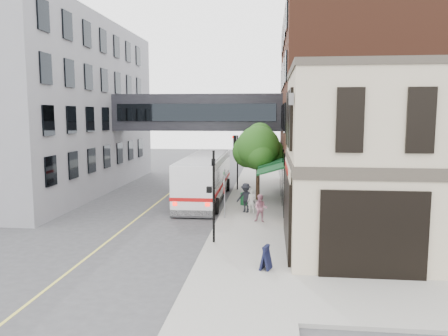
% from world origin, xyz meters
% --- Properties ---
extents(ground, '(120.00, 120.00, 0.00)m').
position_xyz_m(ground, '(0.00, 0.00, 0.00)').
color(ground, '#38383A').
rests_on(ground, ground).
extents(sidewalk_main, '(4.00, 60.00, 0.15)m').
position_xyz_m(sidewalk_main, '(2.00, 14.00, 0.07)').
color(sidewalk_main, gray).
rests_on(sidewalk_main, ground).
extents(corner_building, '(10.19, 8.12, 8.45)m').
position_xyz_m(corner_building, '(8.97, 2.00, 4.21)').
color(corner_building, '#BDAB90').
rests_on(corner_building, ground).
extents(brick_building, '(13.76, 18.00, 14.00)m').
position_xyz_m(brick_building, '(9.98, 15.00, 6.99)').
color(brick_building, '#482316').
rests_on(brick_building, ground).
extents(opposite_building, '(14.00, 24.00, 14.00)m').
position_xyz_m(opposite_building, '(-17.00, 16.00, 7.00)').
color(opposite_building, slate).
rests_on(opposite_building, ground).
extents(skyway_bridge, '(14.00, 3.18, 3.00)m').
position_xyz_m(skyway_bridge, '(-3.00, 18.00, 6.50)').
color(skyway_bridge, black).
rests_on(skyway_bridge, ground).
extents(traffic_signal_near, '(0.44, 0.22, 4.60)m').
position_xyz_m(traffic_signal_near, '(0.37, 2.00, 2.98)').
color(traffic_signal_near, black).
rests_on(traffic_signal_near, sidewalk_main).
extents(traffic_signal_far, '(0.53, 0.28, 4.50)m').
position_xyz_m(traffic_signal_far, '(0.26, 17.00, 3.34)').
color(traffic_signal_far, black).
rests_on(traffic_signal_far, sidewalk_main).
extents(street_sign_pole, '(0.08, 0.75, 3.00)m').
position_xyz_m(street_sign_pole, '(0.39, 7.00, 1.93)').
color(street_sign_pole, gray).
rests_on(street_sign_pole, sidewalk_main).
extents(street_tree, '(3.80, 3.20, 5.60)m').
position_xyz_m(street_tree, '(2.19, 13.22, 3.91)').
color(street_tree, '#382619').
rests_on(street_tree, sidewalk_main).
extents(lane_marking, '(0.12, 40.00, 0.01)m').
position_xyz_m(lane_marking, '(-5.00, 10.00, 0.01)').
color(lane_marking, '#D8CC4C').
rests_on(lane_marking, ground).
extents(bus, '(3.06, 12.17, 3.27)m').
position_xyz_m(bus, '(-1.71, 13.08, 1.83)').
color(bus, white).
rests_on(bus, ground).
extents(pedestrian_a, '(0.61, 0.45, 1.51)m').
position_xyz_m(pedestrian_a, '(1.95, 8.55, 0.91)').
color(pedestrian_a, silver).
rests_on(pedestrian_a, sidewalk_main).
extents(pedestrian_b, '(0.88, 0.73, 1.61)m').
position_xyz_m(pedestrian_b, '(2.58, 6.29, 0.96)').
color(pedestrian_b, '#C07C92').
rests_on(pedestrian_b, sidewalk_main).
extents(pedestrian_c, '(1.36, 1.02, 1.87)m').
position_xyz_m(pedestrian_c, '(1.57, 8.72, 1.08)').
color(pedestrian_c, black).
rests_on(pedestrian_c, sidewalk_main).
extents(newspaper_box, '(0.55, 0.53, 0.87)m').
position_xyz_m(newspaper_box, '(1.36, 10.91, 0.59)').
color(newspaper_box, '#145828').
rests_on(newspaper_box, sidewalk_main).
extents(sandwich_board, '(0.51, 0.64, 0.99)m').
position_xyz_m(sandwich_board, '(2.98, -1.50, 0.64)').
color(sandwich_board, black).
rests_on(sandwich_board, sidewalk_main).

